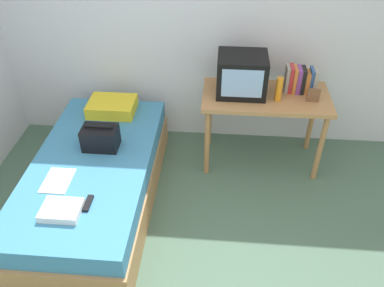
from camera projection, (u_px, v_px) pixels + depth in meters
The scene contains 13 objects.
ground_plane at pixel (179, 287), 2.89m from camera, with size 8.00×8.00×0.00m, color #4C6B56.
wall_back at pixel (199, 17), 3.68m from camera, with size 5.20×0.10×2.60m, color silver.
bed at pixel (95, 182), 3.44m from camera, with size 1.00×2.00×0.49m.
desk at pixel (265, 104), 3.65m from camera, with size 1.16×0.60×0.76m.
tv at pixel (242, 74), 3.53m from camera, with size 0.44×0.39×0.36m.
water_bottle at pixel (279, 89), 3.46m from camera, with size 0.06×0.06×0.22m, color orange.
book_row at pixel (300, 80), 3.58m from camera, with size 0.28×0.16×0.25m.
picture_frame at pixel (313, 95), 3.47m from camera, with size 0.11×0.02×0.12m, color brown.
pillow at pixel (112, 107), 3.84m from camera, with size 0.45×0.34×0.12m, color yellow.
handbag at pixel (100, 138), 3.37m from camera, with size 0.30×0.20×0.23m.
magazine at pixel (58, 181), 3.08m from camera, with size 0.21×0.29×0.01m, color white.
remote_dark at pixel (88, 203), 2.88m from camera, with size 0.04×0.16×0.02m, color black.
folded_towel at pixel (61, 210), 2.80m from camera, with size 0.28×0.22×0.06m, color white.
Camera 1 is at (0.23, -1.64, 2.59)m, focal length 36.86 mm.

